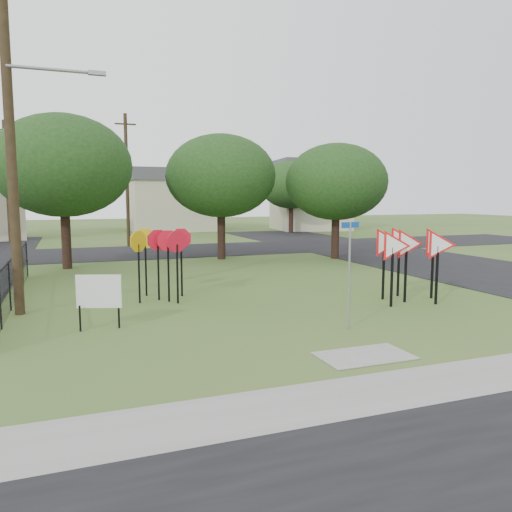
{
  "coord_description": "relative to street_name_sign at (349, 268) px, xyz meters",
  "views": [
    {
      "loc": [
        -5.86,
        -11.32,
        3.42
      ],
      "look_at": [
        -0.47,
        3.0,
        1.6
      ],
      "focal_mm": 35.0,
      "sensor_mm": 36.0,
      "label": 1
    }
  ],
  "objects": [
    {
      "name": "ground",
      "position": [
        -0.83,
        0.33,
        -1.61
      ],
      "size": [
        140.0,
        140.0,
        0.0
      ],
      "primitive_type": "plane",
      "color": "#395720"
    },
    {
      "name": "sidewalk",
      "position": [
        -0.83,
        -3.87,
        -1.6
      ],
      "size": [
        30.0,
        1.6,
        0.02
      ],
      "primitive_type": "cube",
      "color": "gray",
      "rests_on": "ground"
    },
    {
      "name": "planting_strip",
      "position": [
        -0.83,
        -5.07,
        -1.6
      ],
      "size": [
        30.0,
        0.8,
        0.02
      ],
      "primitive_type": "cube",
      "color": "#395720",
      "rests_on": "ground"
    },
    {
      "name": "street_right",
      "position": [
        11.17,
        10.33,
        -1.6
      ],
      "size": [
        8.0,
        50.0,
        0.02
      ],
      "primitive_type": "cube",
      "color": "black",
      "rests_on": "ground"
    },
    {
      "name": "street_far",
      "position": [
        -0.83,
        20.33,
        -1.6
      ],
      "size": [
        60.0,
        8.0,
        0.02
      ],
      "primitive_type": "cube",
      "color": "black",
      "rests_on": "ground"
    },
    {
      "name": "curb_pad",
      "position": [
        -0.83,
        -2.07,
        -1.6
      ],
      "size": [
        2.0,
        1.2,
        0.02
      ],
      "primitive_type": "cube",
      "color": "gray",
      "rests_on": "ground"
    },
    {
      "name": "street_name_sign",
      "position": [
        0.0,
        0.0,
        0.0
      ],
      "size": [
        0.57,
        0.13,
        2.78
      ],
      "color": "gray",
      "rests_on": "ground"
    },
    {
      "name": "stop_sign_cluster",
      "position": [
        -3.86,
        5.42,
        0.16
      ],
      "size": [
        2.19,
        1.92,
        2.37
      ],
      "color": "black",
      "rests_on": "ground"
    },
    {
      "name": "yield_sign_cluster",
      "position": [
        3.68,
        2.39,
        0.19
      ],
      "size": [
        3.1,
        2.12,
        2.46
      ],
      "color": "black",
      "rests_on": "ground"
    },
    {
      "name": "info_board",
      "position": [
        -6.04,
        2.22,
        -0.65
      ],
      "size": [
        1.1,
        0.41,
        1.44
      ],
      "color": "black",
      "rests_on": "ground"
    },
    {
      "name": "utility_pole_main",
      "position": [
        -8.07,
        4.83,
        3.6
      ],
      "size": [
        3.55,
        0.33,
        10.0
      ],
      "color": "#392C1A",
      "rests_on": "ground"
    },
    {
      "name": "far_pole_a",
      "position": [
        -2.83,
        24.33,
        2.99
      ],
      "size": [
        1.4,
        0.24,
        9.0
      ],
      "color": "#392C1A",
      "rests_on": "ground"
    },
    {
      "name": "far_pole_b",
      "position": [
        5.17,
        28.33,
        2.74
      ],
      "size": [
        1.4,
        0.24,
        8.5
      ],
      "color": "#392C1A",
      "rests_on": "ground"
    },
    {
      "name": "far_pole_c",
      "position": [
        -10.83,
        30.33,
        2.99
      ],
      "size": [
        1.4,
        0.24,
        9.0
      ],
      "color": "#392C1A",
      "rests_on": "ground"
    },
    {
      "name": "fence_run",
      "position": [
        -8.43,
        6.58,
        -0.83
      ],
      "size": [
        0.05,
        11.55,
        1.5
      ],
      "color": "black",
      "rests_on": "ground"
    },
    {
      "name": "house_mid",
      "position": [
        3.17,
        40.33,
        1.54
      ],
      "size": [
        8.4,
        8.4,
        6.2
      ],
      "color": "#BEB899",
      "rests_on": "ground"
    },
    {
      "name": "house_right",
      "position": [
        17.17,
        36.33,
        2.04
      ],
      "size": [
        8.3,
        8.3,
        7.2
      ],
      "color": "#BEB899",
      "rests_on": "ground"
    },
    {
      "name": "tree_near_left",
      "position": [
        -6.83,
        14.33,
        3.25
      ],
      "size": [
        6.4,
        6.4,
        7.27
      ],
      "color": "black",
      "rests_on": "ground"
    },
    {
      "name": "tree_near_mid",
      "position": [
        1.17,
        15.33,
        2.93
      ],
      "size": [
        6.0,
        6.0,
        6.8
      ],
      "color": "black",
      "rests_on": "ground"
    },
    {
      "name": "tree_near_right",
      "position": [
        7.17,
        13.33,
        2.61
      ],
      "size": [
        5.6,
        5.6,
        6.33
      ],
      "color": "black",
      "rests_on": "ground"
    },
    {
      "name": "tree_far_right",
      "position": [
        13.17,
        32.33,
        2.93
      ],
      "size": [
        6.0,
        6.0,
        6.8
      ],
      "color": "black",
      "rests_on": "ground"
    }
  ]
}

